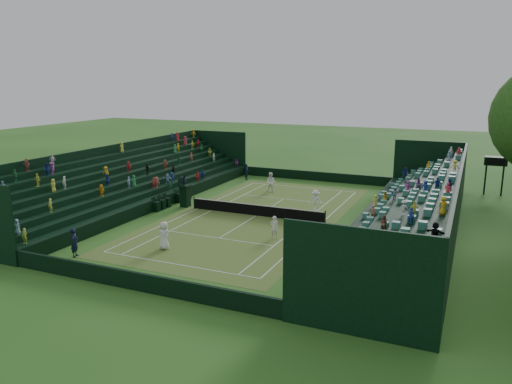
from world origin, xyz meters
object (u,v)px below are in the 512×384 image
Objects in this scene: umpire_chair at (185,193)px; player_near_east at (274,227)px; player_near_west at (164,236)px; tennis_net at (256,210)px; player_far_east at (315,201)px; player_far_west at (271,182)px.

umpire_chair is 11.64m from player_near_east.
player_near_west is (4.69, -10.18, -0.29)m from umpire_chair.
player_far_east is at bearing 39.94° from tennis_net.
umpire_chair is at bearing -179.08° from player_far_east.
player_far_west is at bearing 104.07° from tennis_net.
umpire_chair is 11.27m from player_far_east.
player_far_west is (0.07, 18.34, 0.06)m from player_near_west.
tennis_net is at bearing -85.04° from player_near_east.
player_far_west reaches higher than tennis_net.
player_far_west is (-5.64, 13.35, 0.18)m from player_near_east.
player_near_west is 18.34m from player_far_west.
tennis_net is at bearing -102.03° from player_near_west.
player_far_east reaches higher than player_near_east.
player_near_west reaches higher than player_near_east.
player_near_west is at bearing -102.63° from tennis_net.
tennis_net is 6.00m from player_near_east.
player_near_east is (10.40, -5.19, -0.40)m from umpire_chair.
player_far_east is (3.97, 3.32, 0.40)m from tennis_net.
player_near_east is 8.19m from player_far_east.
player_far_west is at bearing -89.62° from player_near_west.
player_far_east reaches higher than tennis_net.
umpire_chair is 1.54× the size of player_far_east.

